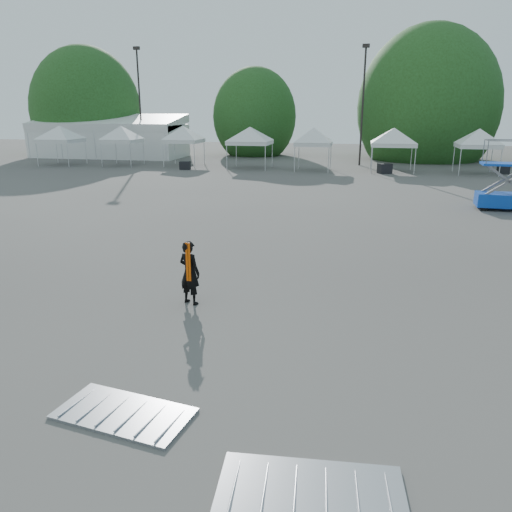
# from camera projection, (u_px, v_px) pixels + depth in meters

# --- Properties ---
(ground) EXTENTS (120.00, 120.00, 0.00)m
(ground) POSITION_uv_depth(u_px,v_px,m) (237.00, 285.00, 13.87)
(ground) COLOR #474442
(ground) RESTS_ON ground
(marquee) EXTENTS (15.00, 6.25, 4.23)m
(marquee) POSITION_uv_depth(u_px,v_px,m) (109.00, 137.00, 50.50)
(marquee) COLOR silver
(marquee) RESTS_ON ground
(light_pole_west) EXTENTS (0.60, 0.25, 10.30)m
(light_pole_west) POSITION_uv_depth(u_px,v_px,m) (140.00, 97.00, 47.70)
(light_pole_west) COLOR black
(light_pole_west) RESTS_ON ground
(light_pole_east) EXTENTS (0.60, 0.25, 9.80)m
(light_pole_east) POSITION_uv_depth(u_px,v_px,m) (363.00, 99.00, 41.75)
(light_pole_east) COLOR black
(light_pole_east) RESTS_ON ground
(tree_far_w) EXTENTS (4.80, 4.80, 7.30)m
(tree_far_w) POSITION_uv_depth(u_px,v_px,m) (87.00, 111.00, 53.38)
(tree_far_w) COLOR #382314
(tree_far_w) RESTS_ON ground
(tree_mid_w) EXTENTS (4.16, 4.16, 6.33)m
(tree_mid_w) POSITION_uv_depth(u_px,v_px,m) (255.00, 117.00, 51.88)
(tree_mid_w) COLOR #382314
(tree_mid_w) RESTS_ON ground
(tree_mid_e) EXTENTS (5.12, 5.12, 7.79)m
(tree_mid_e) POSITION_uv_depth(u_px,v_px,m) (427.00, 107.00, 47.33)
(tree_mid_e) COLOR #382314
(tree_mid_e) RESTS_ON ground
(tent_a) EXTENTS (4.38, 4.38, 3.88)m
(tent_a) POSITION_uv_depth(u_px,v_px,m) (59.00, 129.00, 42.79)
(tent_a) COLOR silver
(tent_a) RESTS_ON ground
(tent_b) EXTENTS (4.02, 4.02, 3.88)m
(tent_b) POSITION_uv_depth(u_px,v_px,m) (121.00, 129.00, 42.44)
(tent_b) COLOR silver
(tent_b) RESTS_ON ground
(tent_c) EXTENTS (4.15, 4.15, 3.88)m
(tent_c) POSITION_uv_depth(u_px,v_px,m) (183.00, 129.00, 42.25)
(tent_c) COLOR silver
(tent_c) RESTS_ON ground
(tent_d) EXTENTS (4.70, 4.70, 3.88)m
(tent_d) POSITION_uv_depth(u_px,v_px,m) (250.00, 130.00, 40.30)
(tent_d) COLOR silver
(tent_d) RESTS_ON ground
(tent_e) EXTENTS (3.96, 3.96, 3.88)m
(tent_e) POSITION_uv_depth(u_px,v_px,m) (314.00, 131.00, 38.79)
(tent_e) COLOR silver
(tent_e) RESTS_ON ground
(tent_f) EXTENTS (4.71, 4.71, 3.88)m
(tent_f) POSITION_uv_depth(u_px,v_px,m) (394.00, 131.00, 38.17)
(tent_f) COLOR silver
(tent_f) RESTS_ON ground
(tent_g) EXTENTS (4.18, 4.18, 3.88)m
(tent_g) POSITION_uv_depth(u_px,v_px,m) (480.00, 132.00, 36.69)
(tent_g) COLOR silver
(tent_g) RESTS_ON ground
(man) EXTENTS (0.70, 0.58, 1.63)m
(man) POSITION_uv_depth(u_px,v_px,m) (190.00, 272.00, 12.35)
(man) COLOR black
(man) RESTS_ON ground
(scissor_lift) EXTENTS (2.63, 1.41, 3.32)m
(scissor_lift) POSITION_uv_depth(u_px,v_px,m) (508.00, 175.00, 23.75)
(scissor_lift) COLOR #0D44AE
(scissor_lift) RESTS_ON ground
(barrier_left) EXTENTS (2.30, 1.41, 0.07)m
(barrier_left) POSITION_uv_depth(u_px,v_px,m) (124.00, 413.00, 7.98)
(barrier_left) COLOR #ACAFB5
(barrier_left) RESTS_ON ground
(barrier_mid) EXTENTS (2.47, 1.38, 0.08)m
(barrier_mid) POSITION_uv_depth(u_px,v_px,m) (311.00, 491.00, 6.34)
(barrier_mid) COLOR #ACAFB5
(barrier_mid) RESTS_ON ground
(crate_west) EXTENTS (0.91, 0.76, 0.64)m
(crate_west) POSITION_uv_depth(u_px,v_px,m) (185.00, 166.00, 40.19)
(crate_west) COLOR black
(crate_west) RESTS_ON ground
(crate_mid) EXTENTS (1.16, 1.05, 0.73)m
(crate_mid) POSITION_uv_depth(u_px,v_px,m) (385.00, 169.00, 37.77)
(crate_mid) COLOR black
(crate_mid) RESTS_ON ground
(crate_east) EXTENTS (0.87, 0.70, 0.65)m
(crate_east) POSITION_uv_depth(u_px,v_px,m) (503.00, 170.00, 37.54)
(crate_east) COLOR black
(crate_east) RESTS_ON ground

